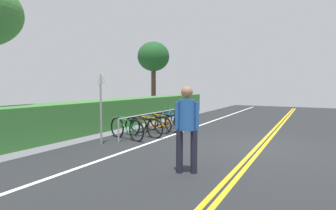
{
  "coord_description": "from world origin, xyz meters",
  "views": [
    {
      "loc": [
        -8.13,
        -1.34,
        1.79
      ],
      "look_at": [
        0.42,
        3.28,
        1.09
      ],
      "focal_mm": 29.03,
      "sensor_mm": 36.0,
      "label": 1
    }
  ],
  "objects_px": {
    "bicycle_3": "(162,122)",
    "bicycle_4": "(170,121)",
    "bicycle_2": "(151,125)",
    "pedestrian": "(187,123)",
    "tree_mid": "(153,57)",
    "bicycle_1": "(143,127)",
    "bike_rack": "(159,116)",
    "bicycle_0": "(127,129)",
    "bicycle_6": "(179,117)",
    "bicycle_5": "(174,118)",
    "sign_post_near": "(101,102)"
  },
  "relations": [
    {
      "from": "bicycle_3",
      "to": "bicycle_4",
      "type": "height_order",
      "value": "bicycle_3"
    },
    {
      "from": "bicycle_2",
      "to": "pedestrian",
      "type": "height_order",
      "value": "pedestrian"
    },
    {
      "from": "bicycle_4",
      "to": "tree_mid",
      "type": "distance_m",
      "value": 8.31
    },
    {
      "from": "bicycle_1",
      "to": "bike_rack",
      "type": "bearing_deg",
      "value": 5.85
    },
    {
      "from": "bicycle_0",
      "to": "bicycle_3",
      "type": "xyz_separation_m",
      "value": [
        1.95,
        -0.24,
        -0.01
      ]
    },
    {
      "from": "bicycle_2",
      "to": "bicycle_6",
      "type": "relative_size",
      "value": 0.96
    },
    {
      "from": "bicycle_5",
      "to": "pedestrian",
      "type": "relative_size",
      "value": 0.95
    },
    {
      "from": "bicycle_1",
      "to": "bicycle_3",
      "type": "height_order",
      "value": "bicycle_3"
    },
    {
      "from": "bicycle_0",
      "to": "tree_mid",
      "type": "xyz_separation_m",
      "value": [
        8.82,
        4.32,
        3.36
      ]
    },
    {
      "from": "bicycle_6",
      "to": "pedestrian",
      "type": "xyz_separation_m",
      "value": [
        -6.22,
        -3.23,
        0.68
      ]
    },
    {
      "from": "bike_rack",
      "to": "bicycle_5",
      "type": "bearing_deg",
      "value": 0.58
    },
    {
      "from": "bike_rack",
      "to": "bicycle_2",
      "type": "xyz_separation_m",
      "value": [
        -0.63,
        -0.0,
        -0.25
      ]
    },
    {
      "from": "bicycle_1",
      "to": "tree_mid",
      "type": "relative_size",
      "value": 0.36
    },
    {
      "from": "bicycle_4",
      "to": "sign_post_near",
      "type": "height_order",
      "value": "sign_post_near"
    },
    {
      "from": "bike_rack",
      "to": "bicycle_2",
      "type": "height_order",
      "value": "bike_rack"
    },
    {
      "from": "bike_rack",
      "to": "bicycle_6",
      "type": "xyz_separation_m",
      "value": [
        2.0,
        0.11,
        -0.23
      ]
    },
    {
      "from": "bike_rack",
      "to": "bicycle_2",
      "type": "relative_size",
      "value": 3.08
    },
    {
      "from": "bicycle_2",
      "to": "tree_mid",
      "type": "height_order",
      "value": "tree_mid"
    },
    {
      "from": "bicycle_0",
      "to": "bicycle_1",
      "type": "xyz_separation_m",
      "value": [
        0.66,
        -0.23,
        -0.01
      ]
    },
    {
      "from": "bicycle_6",
      "to": "bicycle_5",
      "type": "bearing_deg",
      "value": -171.35
    },
    {
      "from": "bicycle_1",
      "to": "bicycle_4",
      "type": "xyz_separation_m",
      "value": [
        2.06,
        0.05,
        -0.02
      ]
    },
    {
      "from": "bicycle_3",
      "to": "tree_mid",
      "type": "bearing_deg",
      "value": 33.61
    },
    {
      "from": "bicycle_1",
      "to": "bicycle_5",
      "type": "bearing_deg",
      "value": 3.19
    },
    {
      "from": "bicycle_1",
      "to": "bicycle_5",
      "type": "relative_size",
      "value": 1.01
    },
    {
      "from": "bicycle_2",
      "to": "sign_post_near",
      "type": "xyz_separation_m",
      "value": [
        -2.37,
        0.28,
        0.96
      ]
    },
    {
      "from": "bicycle_2",
      "to": "sign_post_near",
      "type": "height_order",
      "value": "sign_post_near"
    },
    {
      "from": "tree_mid",
      "to": "pedestrian",
      "type": "bearing_deg",
      "value": -145.71
    },
    {
      "from": "bicycle_1",
      "to": "pedestrian",
      "type": "height_order",
      "value": "pedestrian"
    },
    {
      "from": "bicycle_3",
      "to": "bicycle_4",
      "type": "relative_size",
      "value": 1.07
    },
    {
      "from": "pedestrian",
      "to": "sign_post_near",
      "type": "bearing_deg",
      "value": 70.21
    },
    {
      "from": "bicycle_3",
      "to": "sign_post_near",
      "type": "xyz_separation_m",
      "value": [
        -2.97,
        0.42,
        0.94
      ]
    },
    {
      "from": "bicycle_2",
      "to": "bicycle_5",
      "type": "xyz_separation_m",
      "value": [
        1.99,
        0.01,
        0.02
      ]
    },
    {
      "from": "bicycle_6",
      "to": "pedestrian",
      "type": "relative_size",
      "value": 0.97
    },
    {
      "from": "bike_rack",
      "to": "bicycle_5",
      "type": "height_order",
      "value": "bike_rack"
    },
    {
      "from": "bicycle_5",
      "to": "bicycle_0",
      "type": "bearing_deg",
      "value": 178.55
    },
    {
      "from": "pedestrian",
      "to": "bike_rack",
      "type": "bearing_deg",
      "value": 36.44
    },
    {
      "from": "bicycle_0",
      "to": "bicycle_5",
      "type": "height_order",
      "value": "bicycle_0"
    },
    {
      "from": "bicycle_1",
      "to": "bicycle_0",
      "type": "bearing_deg",
      "value": 160.31
    },
    {
      "from": "bike_rack",
      "to": "bicycle_3",
      "type": "relative_size",
      "value": 2.95
    },
    {
      "from": "bicycle_0",
      "to": "pedestrian",
      "type": "bearing_deg",
      "value": -124.84
    },
    {
      "from": "bike_rack",
      "to": "pedestrian",
      "type": "distance_m",
      "value": 5.27
    },
    {
      "from": "bike_rack",
      "to": "bicycle_2",
      "type": "distance_m",
      "value": 0.68
    },
    {
      "from": "bike_rack",
      "to": "bicycle_4",
      "type": "relative_size",
      "value": 3.15
    },
    {
      "from": "pedestrian",
      "to": "bicycle_0",
      "type": "bearing_deg",
      "value": 55.16
    },
    {
      "from": "bicycle_2",
      "to": "bicycle_1",
      "type": "bearing_deg",
      "value": -169.05
    },
    {
      "from": "bicycle_6",
      "to": "pedestrian",
      "type": "height_order",
      "value": "pedestrian"
    },
    {
      "from": "tree_mid",
      "to": "bicycle_4",
      "type": "bearing_deg",
      "value": -143.52
    },
    {
      "from": "bicycle_0",
      "to": "bicycle_5",
      "type": "xyz_separation_m",
      "value": [
        3.35,
        -0.08,
        -0.01
      ]
    },
    {
      "from": "bicycle_2",
      "to": "bicycle_6",
      "type": "bearing_deg",
      "value": 2.43
    },
    {
      "from": "pedestrian",
      "to": "tree_mid",
      "type": "bearing_deg",
      "value": 34.29
    }
  ]
}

